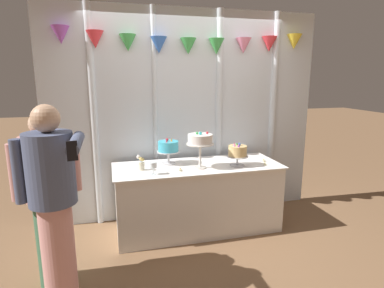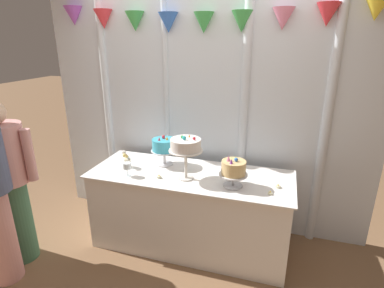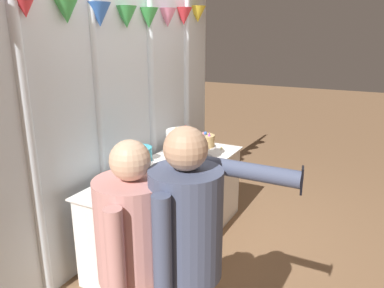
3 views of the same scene
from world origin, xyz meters
TOP-DOWN VIEW (x-y plane):
  - ground_plane at (0.00, 0.00)m, footprint 24.00×24.00m
  - draped_curtain at (0.02, 0.58)m, footprint 3.46×0.19m
  - cake_table at (0.00, 0.10)m, footprint 1.93×0.74m
  - cake_display_leftmost at (-0.32, 0.24)m, footprint 0.26×0.26m
  - cake_display_center at (-0.01, -0.01)m, footprint 0.31×0.31m
  - cake_display_rightmost at (0.43, -0.04)m, footprint 0.25×0.25m
  - wine_glass at (-0.55, -0.12)m, footprint 0.08×0.08m
  - flower_vase at (-0.65, 0.07)m, footprint 0.09×0.09m
  - tealight_far_left at (-0.25, -0.08)m, footprint 0.04×0.04m
  - tealight_near_left at (0.75, -0.09)m, footprint 0.04×0.04m
  - tealight_near_right at (0.81, 0.05)m, footprint 0.05×0.05m
  - guest_man_dark_suit at (-1.49, -0.57)m, footprint 0.53×0.47m

SIDE VIEW (x-z plane):
  - ground_plane at x=0.00m, z-range 0.00..0.00m
  - cake_table at x=0.00m, z-range 0.00..0.79m
  - tealight_near_right at x=0.81m, z-range 0.78..0.82m
  - tealight_near_left at x=0.75m, z-range 0.79..0.82m
  - tealight_far_left at x=-0.25m, z-range 0.78..0.82m
  - guest_man_dark_suit at x=-1.49m, z-range 0.06..1.59m
  - flower_vase at x=-0.65m, z-range 0.78..0.95m
  - wine_glass at x=-0.55m, z-range 0.82..0.96m
  - cake_display_rightmost at x=0.43m, z-range 0.81..1.10m
  - cake_display_leftmost at x=-0.32m, z-range 0.84..1.14m
  - cake_display_center at x=-0.01m, z-range 0.90..1.32m
  - draped_curtain at x=0.02m, z-range 0.11..2.72m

